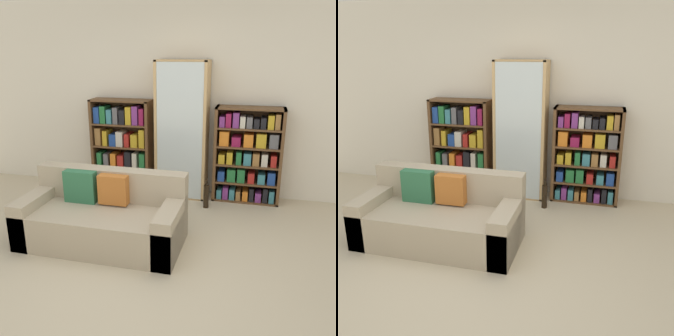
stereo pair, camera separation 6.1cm
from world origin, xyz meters
The scene contains 7 objects.
ground_plane centered at (0.00, 0.00, 0.00)m, with size 16.00×16.00×0.00m, color beige.
wall_back centered at (0.00, 2.40, 1.35)m, with size 6.87×0.06×2.70m.
couch centered at (-0.54, 0.62, 0.28)m, with size 1.73×0.83×0.76m.
bookshelf_left centered at (-0.90, 2.20, 0.66)m, with size 0.87×0.32×1.35m.
display_cabinet centered at (0.00, 2.18, 0.95)m, with size 0.71×0.36×1.90m.
bookshelf_right centered at (0.91, 2.20, 0.64)m, with size 0.90×0.32×1.31m.
wine_bottle centered at (0.41, 1.80, 0.17)m, with size 0.07×0.07×0.40m.
Camera 1 is at (1.04, -2.81, 2.05)m, focal length 40.00 mm.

